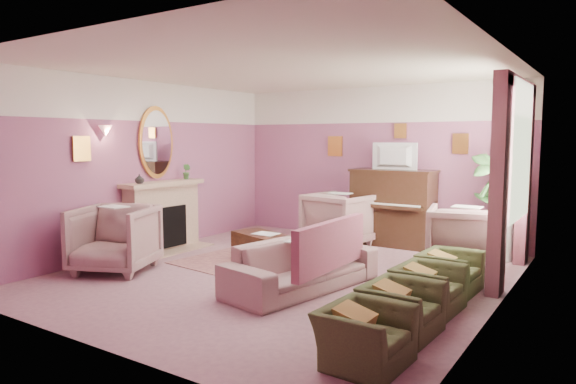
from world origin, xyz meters
The scene contains 48 objects.
floor centered at (0.00, 0.00, 0.00)m, with size 5.50×6.00×0.01m, color gray.
ceiling centered at (0.00, 0.00, 2.80)m, with size 5.50×6.00×0.01m, color beige.
wall_back centered at (0.00, 3.00, 1.40)m, with size 5.50×0.02×2.80m, color #7E4B75.
wall_front centered at (0.00, -3.00, 1.40)m, with size 5.50×0.02×2.80m, color #7E4B75.
wall_left centered at (-2.75, 0.00, 1.40)m, with size 0.02×6.00×2.80m, color #7E4B75.
wall_right centered at (2.75, 0.00, 1.40)m, with size 0.02×6.00×2.80m, color #7E4B75.
picture_rail_band centered at (0.00, 2.99, 2.47)m, with size 5.50×0.01×0.65m, color white.
stripe_panel centered at (2.73, 1.30, 1.07)m, with size 0.01×3.00×2.15m, color #9BB18C.
fireplace_surround centered at (-2.59, 0.20, 0.55)m, with size 0.30×1.40×1.10m, color tan.
fireplace_inset centered at (-2.49, 0.20, 0.40)m, with size 0.18×0.72×0.68m, color black.
fire_ember centered at (-2.45, 0.20, 0.22)m, with size 0.06×0.54×0.10m, color #F94422.
mantel_shelf centered at (-2.56, 0.20, 1.12)m, with size 0.40×1.55×0.07m, color tan.
hearth centered at (-2.39, 0.20, 0.01)m, with size 0.55×1.50×0.02m, color tan.
mirror_frame centered at (-2.70, 0.20, 1.80)m, with size 0.04×0.72×1.20m, color gold.
mirror_glass centered at (-2.67, 0.20, 1.80)m, with size 0.01×0.60×1.06m, color white.
sconce_shade centered at (-2.62, -0.85, 1.98)m, with size 0.20×0.20×0.16m, color #F09D92.
piano centered at (0.50, 2.68, 0.65)m, with size 1.40×0.60×1.30m, color #321E12.
piano_keyshelf centered at (0.50, 2.33, 0.72)m, with size 1.30×0.12×0.06m, color #321E12.
piano_keys centered at (0.50, 2.33, 0.76)m, with size 1.20×0.08×0.02m, color white.
piano_top centered at (0.50, 2.68, 1.31)m, with size 1.45×0.65×0.04m, color #321E12.
television centered at (0.50, 2.63, 1.60)m, with size 0.80×0.12×0.48m, color black.
print_back_left centered at (-0.80, 2.96, 1.72)m, with size 0.30×0.03×0.38m, color gold.
print_back_right centered at (1.55, 2.96, 1.78)m, with size 0.26×0.03×0.34m, color gold.
print_back_mid centered at (0.50, 2.96, 2.00)m, with size 0.22×0.03×0.26m, color gold.
print_left_wall centered at (-2.71, -1.20, 1.72)m, with size 0.03×0.28×0.36m, color gold.
window_blind centered at (2.70, 1.55, 1.70)m, with size 0.03×1.40×1.80m, color silver.
curtain_left centered at (2.62, 0.63, 1.30)m, with size 0.16×0.34×2.60m, color #92465A.
curtain_right centered at (2.62, 2.47, 1.30)m, with size 0.16×0.34×2.60m, color #92465A.
pelmet centered at (2.62, 1.55, 2.56)m, with size 0.16×2.20×0.16m, color #92465A.
mantel_plant centered at (-2.55, 0.75, 1.29)m, with size 0.16×0.16×0.28m, color #3C7735.
mantel_vase centered at (-2.55, -0.30, 1.23)m, with size 0.16×0.16×0.16m, color white.
area_rug centered at (-0.52, 0.29, 0.01)m, with size 2.50×1.80×0.01m, color #955C5A.
coffee_table centered at (-0.62, 0.34, 0.23)m, with size 1.00×0.50×0.45m, color #391E0F.
table_paper centered at (-0.57, 0.34, 0.46)m, with size 0.35×0.28×0.01m, color silver.
sofa centered at (0.57, -0.46, 0.42)m, with size 0.70×2.09×0.85m, color gray.
sofa_throw centered at (0.97, -0.46, 0.60)m, with size 0.11×1.59×0.58m, color #92465A.
floral_armchair_left centered at (-0.24, 2.09, 0.52)m, with size 0.99×0.99×1.04m, color gray.
floral_armchair_right centered at (2.05, 1.48, 0.52)m, with size 0.99×0.99×1.04m, color gray.
floral_armchair_front centered at (-2.07, -1.18, 0.52)m, with size 0.99×0.99×1.04m, color gray.
olive_chair_a centered at (2.12, -2.00, 0.32)m, with size 0.53×0.75×0.65m, color #424C27.
olive_chair_b centered at (2.12, -1.18, 0.32)m, with size 0.53×0.75×0.65m, color #424C27.
olive_chair_c centered at (2.12, -0.36, 0.32)m, with size 0.53×0.75×0.65m, color #424C27.
olive_chair_d centered at (2.12, 0.46, 0.32)m, with size 0.53×0.75×0.65m, color #424C27.
side_table centered at (2.24, 2.54, 0.35)m, with size 0.52×0.52×0.70m, color silver.
side_plant_big centered at (2.24, 2.54, 0.87)m, with size 0.30×0.30×0.34m, color #3C7735.
side_plant_small centered at (2.36, 2.44, 0.84)m, with size 0.16×0.16×0.28m, color #3C7735.
palm_pot centered at (2.21, 2.47, 0.17)m, with size 0.34×0.34×0.34m, color brown.
palm_plant centered at (2.21, 2.47, 1.06)m, with size 0.76×0.76×1.44m, color #3C7735.
Camera 1 is at (3.83, -5.77, 1.87)m, focal length 32.00 mm.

